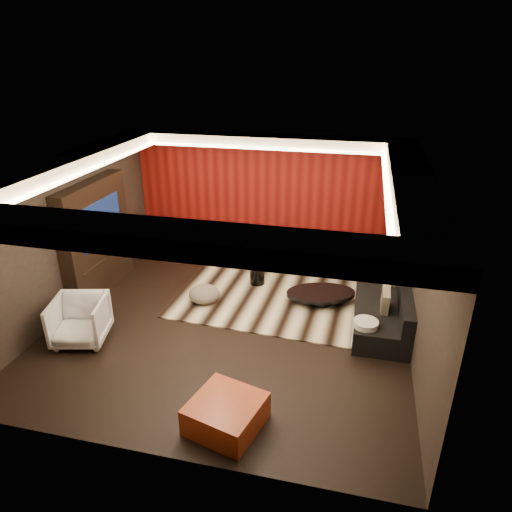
% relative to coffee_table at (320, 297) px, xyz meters
% --- Properties ---
extents(floor, '(6.00, 6.00, 0.02)m').
position_rel_coffee_table_xyz_m(floor, '(-1.45, -1.04, -0.14)').
color(floor, black).
rests_on(floor, ground).
extents(ceiling, '(6.00, 6.00, 0.02)m').
position_rel_coffee_table_xyz_m(ceiling, '(-1.45, -1.04, 2.68)').
color(ceiling, silver).
rests_on(ceiling, ground).
extents(wall_back, '(6.00, 0.02, 2.80)m').
position_rel_coffee_table_xyz_m(wall_back, '(-1.45, 1.97, 1.27)').
color(wall_back, black).
rests_on(wall_back, ground).
extents(wall_left, '(0.02, 6.00, 2.80)m').
position_rel_coffee_table_xyz_m(wall_left, '(-4.46, -1.04, 1.27)').
color(wall_left, black).
rests_on(wall_left, ground).
extents(wall_right, '(0.02, 6.00, 2.80)m').
position_rel_coffee_table_xyz_m(wall_right, '(1.56, -1.04, 1.27)').
color(wall_right, black).
rests_on(wall_right, ground).
extents(red_feature_wall, '(5.98, 0.05, 2.78)m').
position_rel_coffee_table_xyz_m(red_feature_wall, '(-1.45, 1.93, 1.27)').
color(red_feature_wall, '#6B0C0A').
rests_on(red_feature_wall, ground).
extents(soffit_back, '(6.00, 0.60, 0.22)m').
position_rel_coffee_table_xyz_m(soffit_back, '(-1.45, 1.66, 2.56)').
color(soffit_back, silver).
rests_on(soffit_back, ground).
extents(soffit_front, '(6.00, 0.60, 0.22)m').
position_rel_coffee_table_xyz_m(soffit_front, '(-1.45, -3.74, 2.56)').
color(soffit_front, silver).
rests_on(soffit_front, ground).
extents(soffit_left, '(0.60, 4.80, 0.22)m').
position_rel_coffee_table_xyz_m(soffit_left, '(-4.15, -1.04, 2.56)').
color(soffit_left, silver).
rests_on(soffit_left, ground).
extents(soffit_right, '(0.60, 4.80, 0.22)m').
position_rel_coffee_table_xyz_m(soffit_right, '(1.25, -1.04, 2.56)').
color(soffit_right, silver).
rests_on(soffit_right, ground).
extents(cove_back, '(4.80, 0.08, 0.04)m').
position_rel_coffee_table_xyz_m(cove_back, '(-1.45, 1.32, 2.47)').
color(cove_back, '#FFD899').
rests_on(cove_back, ground).
extents(cove_front, '(4.80, 0.08, 0.04)m').
position_rel_coffee_table_xyz_m(cove_front, '(-1.45, -3.40, 2.47)').
color(cove_front, '#FFD899').
rests_on(cove_front, ground).
extents(cove_left, '(0.08, 4.80, 0.04)m').
position_rel_coffee_table_xyz_m(cove_left, '(-3.81, -1.04, 2.47)').
color(cove_left, '#FFD899').
rests_on(cove_left, ground).
extents(cove_right, '(0.08, 4.80, 0.04)m').
position_rel_coffee_table_xyz_m(cove_right, '(0.91, -1.04, 2.47)').
color(cove_right, '#FFD899').
rests_on(cove_right, ground).
extents(tv_surround, '(0.30, 2.00, 2.20)m').
position_rel_coffee_table_xyz_m(tv_surround, '(-4.30, -0.44, 0.97)').
color(tv_surround, black).
rests_on(tv_surround, ground).
extents(tv_screen, '(0.04, 1.30, 0.80)m').
position_rel_coffee_table_xyz_m(tv_screen, '(-4.14, -0.44, 1.32)').
color(tv_screen, black).
rests_on(tv_screen, ground).
extents(tv_shelf, '(0.04, 1.60, 0.04)m').
position_rel_coffee_table_xyz_m(tv_shelf, '(-4.14, -0.44, 0.57)').
color(tv_shelf, black).
rests_on(tv_shelf, ground).
extents(rug, '(4.14, 3.19, 0.02)m').
position_rel_coffee_table_xyz_m(rug, '(-0.73, 0.19, -0.12)').
color(rug, beige).
rests_on(rug, floor).
extents(coffee_table, '(1.62, 1.62, 0.22)m').
position_rel_coffee_table_xyz_m(coffee_table, '(0.00, 0.00, 0.00)').
color(coffee_table, black).
rests_on(coffee_table, rug).
extents(drum_stool, '(0.36, 0.36, 0.36)m').
position_rel_coffee_table_xyz_m(drum_stool, '(-1.34, 0.46, 0.07)').
color(drum_stool, black).
rests_on(drum_stool, rug).
extents(striped_pouf, '(0.72, 0.72, 0.32)m').
position_rel_coffee_table_xyz_m(striped_pouf, '(-2.15, -0.49, 0.05)').
color(striped_pouf, beige).
rests_on(striped_pouf, rug).
extents(white_side_table, '(0.47, 0.47, 0.50)m').
position_rel_coffee_table_xyz_m(white_side_table, '(0.83, -1.26, 0.12)').
color(white_side_table, silver).
rests_on(white_side_table, floor).
extents(orange_ottoman, '(1.04, 1.04, 0.38)m').
position_rel_coffee_table_xyz_m(orange_ottoman, '(-0.85, -3.38, 0.06)').
color(orange_ottoman, maroon).
rests_on(orange_ottoman, floor).
extents(armchair, '(0.99, 1.01, 0.76)m').
position_rel_coffee_table_xyz_m(armchair, '(-3.70, -2.13, 0.25)').
color(armchair, silver).
rests_on(armchair, floor).
extents(sectional_sofa, '(3.65, 3.50, 0.75)m').
position_rel_coffee_table_xyz_m(sectional_sofa, '(0.28, 0.83, 0.13)').
color(sectional_sofa, black).
rests_on(sectional_sofa, floor).
extents(throw_pillows, '(3.29, 2.73, 0.50)m').
position_rel_coffee_table_xyz_m(throw_pillows, '(0.42, 0.67, 0.49)').
color(throw_pillows, beige).
rests_on(throw_pillows, sectional_sofa).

